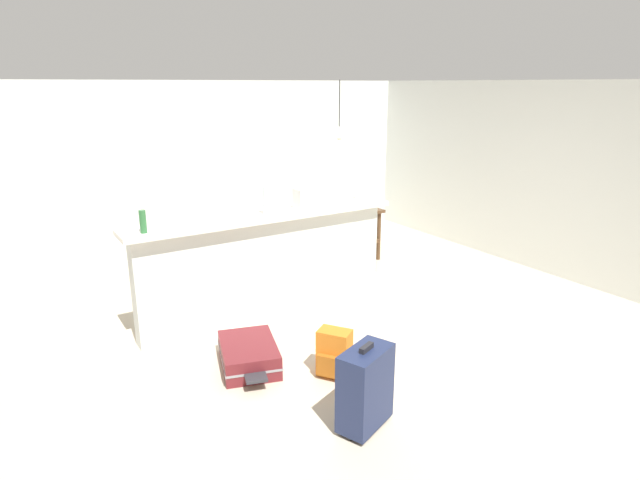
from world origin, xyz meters
TOP-DOWN VIEW (x-y plane):
  - ground_plane at (0.00, 0.00)m, footprint 13.00×13.00m
  - wall_back at (0.00, 3.05)m, footprint 6.60×0.10m
  - wall_right at (3.05, 0.30)m, footprint 0.10×6.00m
  - partition_half_wall at (-0.79, 0.31)m, footprint 2.80×0.20m
  - bar_countertop at (-0.79, 0.31)m, footprint 2.96×0.40m
  - bottle_green at (-2.05, 0.24)m, footprint 0.06×0.06m
  - bottle_clear at (-0.79, 0.28)m, footprint 0.07×0.07m
  - bottle_white at (0.46, 0.39)m, footprint 0.06×0.06m
  - grocery_bag at (-0.28, 0.31)m, footprint 0.26×0.18m
  - dining_table at (0.95, 1.54)m, footprint 1.10×0.80m
  - dining_chair_near_partition at (0.92, 1.06)m, footprint 0.41×0.41m
  - pendant_lamp at (0.96, 1.52)m, footprint 0.34×0.34m
  - suitcase_flat_maroon at (-1.43, -0.57)m, footprint 0.67×0.89m
  - backpack_orange at (-0.87, -1.11)m, footprint 0.33×0.34m
  - suitcase_upright_navy at (-1.08, -1.84)m, footprint 0.50×0.39m

SIDE VIEW (x-z plane):
  - ground_plane at x=0.00m, z-range -0.05..0.00m
  - suitcase_flat_maroon at x=-1.43m, z-range 0.00..0.22m
  - backpack_orange at x=-0.87m, z-range -0.01..0.41m
  - suitcase_upright_navy at x=-1.08m, z-range 0.00..0.67m
  - dining_chair_near_partition at x=0.92m, z-range 0.05..0.98m
  - partition_half_wall at x=-0.79m, z-range 0.00..1.10m
  - dining_table at x=0.95m, z-range 0.28..1.02m
  - bar_countertop at x=-0.79m, z-range 1.10..1.15m
  - wall_back at x=0.00m, z-range 0.00..2.50m
  - wall_right at x=3.05m, z-range 0.00..2.50m
  - bottle_green at x=-2.05m, z-range 1.15..1.36m
  - grocery_bag at x=-0.28m, z-range 1.15..1.37m
  - bottle_clear at x=-0.79m, z-range 1.15..1.44m
  - bottle_white at x=0.46m, z-range 1.15..1.45m
  - pendant_lamp at x=0.96m, z-range 1.43..2.22m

